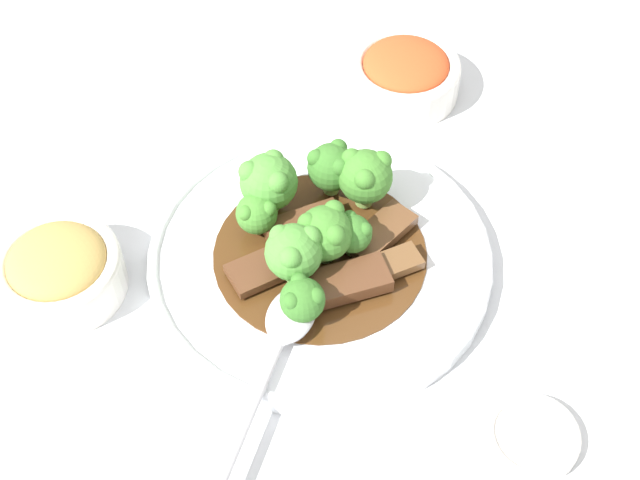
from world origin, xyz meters
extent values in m
plane|color=silver|center=(0.00, 0.00, 0.00)|extent=(4.00, 4.00, 0.00)
cylinder|color=white|center=(0.00, 0.00, 0.01)|extent=(0.30, 0.30, 0.01)
torus|color=white|center=(0.00, 0.00, 0.01)|extent=(0.30, 0.30, 0.01)
cylinder|color=#4C2D14|center=(0.00, 0.00, 0.01)|extent=(0.19, 0.19, 0.00)
cube|color=#56331E|center=(0.04, 0.00, 0.03)|extent=(0.05, 0.07, 0.01)
cube|color=#56331E|center=(-0.03, 0.00, 0.03)|extent=(0.04, 0.07, 0.01)
cube|color=brown|center=(0.05, 0.04, 0.02)|extent=(0.03, 0.06, 0.01)
cube|color=#56331E|center=(-0.01, -0.06, 0.02)|extent=(0.04, 0.06, 0.01)
cube|color=brown|center=(0.02, 0.05, 0.02)|extent=(0.05, 0.07, 0.01)
cylinder|color=#7FA84C|center=(-0.05, 0.05, 0.03)|extent=(0.01, 0.01, 0.02)
sphere|color=#387028|center=(-0.05, 0.05, 0.05)|extent=(0.04, 0.04, 0.04)
sphere|color=#387028|center=(-0.04, 0.05, 0.06)|extent=(0.02, 0.02, 0.02)
sphere|color=#387028|center=(-0.06, 0.06, 0.06)|extent=(0.02, 0.02, 0.02)
sphere|color=#387028|center=(-0.06, 0.04, 0.06)|extent=(0.02, 0.02, 0.02)
cylinder|color=#8EB756|center=(0.05, -0.05, 0.02)|extent=(0.01, 0.01, 0.01)
sphere|color=#387028|center=(0.05, -0.05, 0.04)|extent=(0.04, 0.04, 0.04)
sphere|color=#387028|center=(0.06, -0.04, 0.05)|extent=(0.01, 0.01, 0.01)
sphere|color=#387028|center=(0.04, -0.04, 0.05)|extent=(0.01, 0.01, 0.01)
sphere|color=#387028|center=(0.05, -0.06, 0.05)|extent=(0.01, 0.01, 0.01)
cylinder|color=#8EB756|center=(0.01, -0.03, 0.03)|extent=(0.02, 0.02, 0.02)
sphere|color=#4C8E38|center=(0.01, -0.03, 0.05)|extent=(0.05, 0.05, 0.05)
sphere|color=#4C8E38|center=(0.01, -0.02, 0.07)|extent=(0.02, 0.02, 0.02)
sphere|color=#4C8E38|center=(0.00, -0.04, 0.07)|extent=(0.02, 0.02, 0.02)
sphere|color=#4C8E38|center=(0.02, -0.04, 0.07)|extent=(0.02, 0.02, 0.02)
cylinder|color=#7FA84C|center=(0.01, 0.00, 0.03)|extent=(0.02, 0.02, 0.01)
sphere|color=#427F2D|center=(0.01, 0.00, 0.05)|extent=(0.05, 0.05, 0.05)
sphere|color=#427F2D|center=(0.00, 0.01, 0.06)|extent=(0.02, 0.02, 0.02)
sphere|color=#427F2D|center=(0.00, -0.01, 0.06)|extent=(0.02, 0.02, 0.02)
sphere|color=#427F2D|center=(0.02, 0.00, 0.06)|extent=(0.02, 0.02, 0.02)
cylinder|color=#7FA84C|center=(0.02, 0.02, 0.03)|extent=(0.01, 0.01, 0.01)
sphere|color=#387028|center=(0.02, 0.02, 0.04)|extent=(0.03, 0.03, 0.03)
sphere|color=#387028|center=(0.01, 0.03, 0.05)|extent=(0.01, 0.01, 0.01)
sphere|color=#387028|center=(0.02, 0.01, 0.05)|extent=(0.01, 0.01, 0.01)
sphere|color=#387028|center=(0.02, 0.03, 0.05)|extent=(0.01, 0.01, 0.01)
cylinder|color=#7FA84C|center=(-0.03, 0.06, 0.03)|extent=(0.02, 0.02, 0.02)
sphere|color=#427F2D|center=(-0.03, 0.06, 0.05)|extent=(0.05, 0.05, 0.05)
sphere|color=#427F2D|center=(-0.04, 0.06, 0.07)|extent=(0.02, 0.02, 0.02)
sphere|color=#427F2D|center=(-0.01, 0.05, 0.07)|extent=(0.02, 0.02, 0.02)
sphere|color=#427F2D|center=(-0.02, 0.08, 0.07)|extent=(0.02, 0.02, 0.02)
cylinder|color=#7FA84C|center=(-0.07, -0.01, 0.03)|extent=(0.02, 0.02, 0.02)
sphere|color=#4C8E38|center=(-0.07, -0.01, 0.05)|extent=(0.05, 0.05, 0.05)
sphere|color=#4C8E38|center=(-0.07, -0.02, 0.07)|extent=(0.02, 0.02, 0.02)
sphere|color=#4C8E38|center=(-0.05, -0.01, 0.07)|extent=(0.02, 0.02, 0.02)
sphere|color=#4C8E38|center=(-0.07, 0.00, 0.07)|extent=(0.02, 0.02, 0.02)
cylinder|color=#7FA84C|center=(-0.05, -0.03, 0.02)|extent=(0.01, 0.01, 0.01)
sphere|color=#427F2D|center=(-0.05, -0.03, 0.04)|extent=(0.04, 0.04, 0.04)
sphere|color=#427F2D|center=(-0.05, -0.04, 0.05)|extent=(0.01, 0.01, 0.01)
sphere|color=#427F2D|center=(-0.04, -0.03, 0.05)|extent=(0.01, 0.01, 0.01)
sphere|color=#427F2D|center=(-0.06, -0.03, 0.05)|extent=(0.01, 0.01, 0.01)
ellipsoid|color=silver|center=(0.05, -0.06, 0.03)|extent=(0.07, 0.07, 0.01)
cylinder|color=silver|center=(0.11, -0.14, 0.02)|extent=(0.10, 0.12, 0.01)
cylinder|color=white|center=(-0.14, 0.19, 0.00)|extent=(0.06, 0.06, 0.01)
cylinder|color=white|center=(-0.14, 0.19, 0.02)|extent=(0.11, 0.11, 0.04)
torus|color=white|center=(-0.14, 0.19, 0.04)|extent=(0.11, 0.11, 0.01)
ellipsoid|color=#D14C23|center=(-0.14, 0.19, 0.04)|extent=(0.09, 0.09, 0.02)
cylinder|color=white|center=(-0.10, -0.20, 0.00)|extent=(0.06, 0.06, 0.01)
cylinder|color=white|center=(-0.10, -0.20, 0.02)|extent=(0.11, 0.11, 0.04)
torus|color=white|center=(-0.10, -0.20, 0.04)|extent=(0.11, 0.11, 0.01)
ellipsoid|color=tan|center=(-0.10, -0.20, 0.04)|extent=(0.08, 0.08, 0.03)
cylinder|color=white|center=(0.23, 0.04, 0.01)|extent=(0.07, 0.07, 0.01)
torus|color=white|center=(0.23, 0.04, 0.01)|extent=(0.07, 0.07, 0.01)
camera|label=1|loc=(0.40, -0.26, 0.63)|focal=50.00mm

